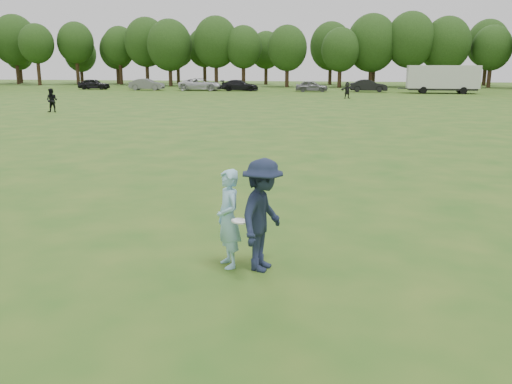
% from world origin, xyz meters
% --- Properties ---
extents(ground, '(200.00, 200.00, 0.00)m').
position_xyz_m(ground, '(0.00, 0.00, 0.00)').
color(ground, '#275618').
rests_on(ground, ground).
extents(thrower, '(0.68, 0.74, 1.70)m').
position_xyz_m(thrower, '(-1.20, 0.25, 0.85)').
color(thrower, '#97D1E9').
rests_on(thrower, ground).
extents(defender, '(0.97, 1.36, 1.91)m').
position_xyz_m(defender, '(-0.60, 0.20, 0.96)').
color(defender, '#1A223A').
rests_on(defender, ground).
extents(player_far_a, '(0.88, 0.72, 1.69)m').
position_xyz_m(player_far_a, '(-20.48, 27.45, 0.84)').
color(player_far_a, black).
rests_on(player_far_a, ground).
extents(player_far_d, '(1.59, 1.07, 1.64)m').
position_xyz_m(player_far_d, '(-0.02, 47.13, 0.82)').
color(player_far_d, black).
rests_on(player_far_d, ground).
extents(car_a, '(4.22, 1.85, 1.41)m').
position_xyz_m(car_a, '(-33.88, 60.60, 0.71)').
color(car_a, black).
rests_on(car_a, ground).
extents(car_b, '(4.56, 1.83, 1.47)m').
position_xyz_m(car_b, '(-26.08, 59.80, 0.74)').
color(car_b, slate).
rests_on(car_b, ground).
extents(car_c, '(5.69, 2.71, 1.57)m').
position_xyz_m(car_c, '(-18.83, 60.10, 0.78)').
color(car_c, silver).
rests_on(car_c, ground).
extents(car_d, '(4.92, 2.41, 1.38)m').
position_xyz_m(car_d, '(-13.76, 60.22, 0.69)').
color(car_d, black).
rests_on(car_d, ground).
extents(car_e, '(4.16, 2.08, 1.36)m').
position_xyz_m(car_e, '(-4.57, 59.64, 0.68)').
color(car_e, slate).
rests_on(car_e, ground).
extents(car_f, '(4.55, 1.67, 1.49)m').
position_xyz_m(car_f, '(2.32, 60.33, 0.74)').
color(car_f, black).
rests_on(car_f, ground).
extents(disc_in_play, '(0.33, 0.32, 0.05)m').
position_xyz_m(disc_in_play, '(-0.94, -0.06, 0.91)').
color(disc_in_play, white).
rests_on(disc_in_play, ground).
extents(cargo_trailer, '(9.00, 2.75, 3.20)m').
position_xyz_m(cargo_trailer, '(10.68, 58.64, 1.78)').
color(cargo_trailer, silver).
rests_on(cargo_trailer, ground).
extents(treeline, '(130.35, 18.39, 11.74)m').
position_xyz_m(treeline, '(2.81, 76.90, 6.26)').
color(treeline, '#332114').
rests_on(treeline, ground).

